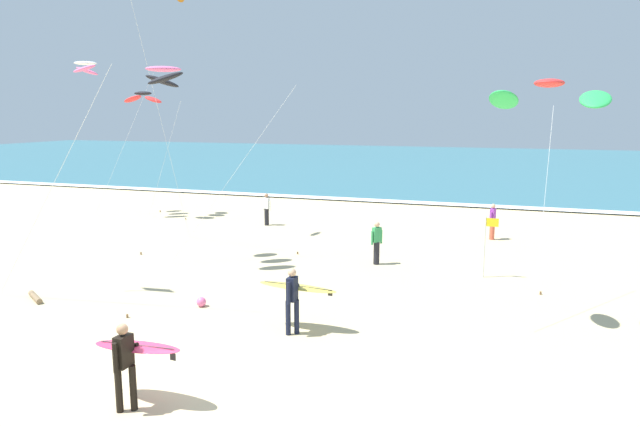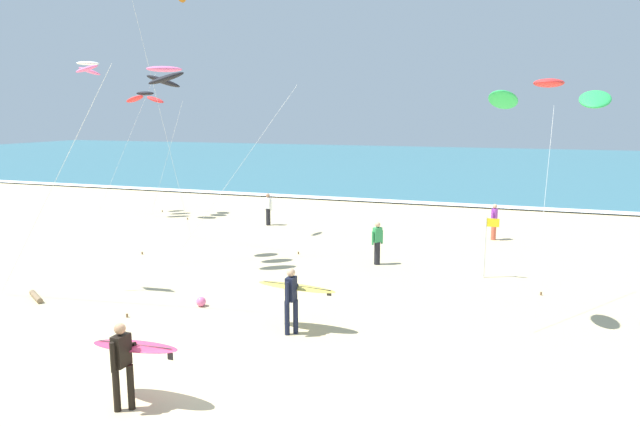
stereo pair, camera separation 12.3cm
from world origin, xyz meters
The scene contains 15 objects.
ground_plane centered at (0.00, 0.00, 0.00)m, with size 160.00×160.00×0.00m, color #CCB789.
ocean_water centered at (0.00, 55.09, 0.04)m, with size 160.00×60.00×0.08m, color #336B7A.
shoreline_foam centered at (0.00, 25.39, 0.09)m, with size 160.00×1.19×0.01m, color white.
surfer_lead centered at (1.25, 3.53, 1.04)m, with size 2.09×0.88×1.71m.
surfer_trailing centered at (-0.26, -0.97, 1.04)m, with size 1.95×0.94×1.71m.
kite_arc_scarlet_near centered at (6.96, 5.47, 5.91)m, with size 2.80×4.09×6.27m.
kite_arc_ivory_high centered at (-15.12, 15.63, 7.79)m, with size 3.87×3.33×8.13m.
kite_arc_rose_low centered at (-5.43, 8.22, 6.73)m, with size 5.09×4.29×7.08m.
kite_arc_charcoal_distant centered at (-12.15, 16.26, 6.27)m, with size 2.93×2.31×6.59m.
bystander_purple_top centered at (5.48, 16.38, 0.81)m, with size 0.27×0.48×1.59m.
bystander_white_top centered at (-5.21, 16.13, 0.81)m, with size 0.48×0.26×1.59m.
bystander_green_top centered at (1.67, 10.64, 0.81)m, with size 0.34×0.41×1.59m.
lifeguard_flag centered at (5.53, 10.17, 1.27)m, with size 0.45×0.05×2.10m.
beach_ball centered at (-1.99, 4.44, 0.14)m, with size 0.28×0.28×0.28m, color pink.
driftwood_log centered at (-6.96, 3.35, 0.08)m, with size 0.17×0.17×1.05m, color #846B4C.
Camera 1 is at (6.35, -9.29, 5.47)m, focal length 32.13 mm.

